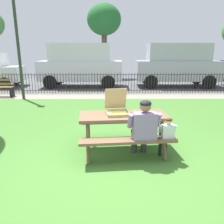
# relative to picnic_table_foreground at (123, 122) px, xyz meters

# --- Properties ---
(ground) EXTENTS (28.00, 11.09, 0.02)m
(ground) POSITION_rel_picnic_table_foreground_xyz_m (-0.11, 0.96, -0.61)
(ground) COLOR #43762E
(cobblestone_walkway) EXTENTS (28.00, 1.40, 0.01)m
(cobblestone_walkway) POSITION_rel_picnic_table_foreground_xyz_m (-0.11, 5.80, -0.60)
(cobblestone_walkway) COLOR gray
(street_asphalt) EXTENTS (28.00, 6.18, 0.01)m
(street_asphalt) POSITION_rel_picnic_table_foreground_xyz_m (-0.11, 9.59, -0.60)
(street_asphalt) COLOR #515154
(picnic_table_foreground) EXTENTS (1.92, 1.63, 0.79)m
(picnic_table_foreground) POSITION_rel_picnic_table_foreground_xyz_m (0.00, 0.00, 0.00)
(picnic_table_foreground) COLOR brown
(picnic_table_foreground) RESTS_ON ground
(pizza_box_open) EXTENTS (0.53, 0.59, 0.51)m
(pizza_box_open) POSITION_rel_picnic_table_foreground_xyz_m (-0.13, 0.07, 0.27)
(pizza_box_open) COLOR tan
(pizza_box_open) RESTS_ON picnic_table_foreground
(adult_at_table) EXTENTS (0.63, 0.61, 1.19)m
(adult_at_table) POSITION_rel_picnic_table_foreground_xyz_m (0.35, -0.47, 0.06)
(adult_at_table) COLOR #373737
(adult_at_table) RESTS_ON ground
(child_at_table) EXTENTS (0.34, 0.33, 0.84)m
(child_at_table) POSITION_rel_picnic_table_foreground_xyz_m (0.79, -0.46, -0.09)
(child_at_table) COLOR black
(child_at_table) RESTS_ON ground
(iron_fence_streetside) EXTENTS (19.04, 0.03, 1.00)m
(iron_fence_streetside) POSITION_rel_picnic_table_foreground_xyz_m (-0.11, 6.50, -0.09)
(iron_fence_streetside) COLOR #2D2823
(iron_fence_streetside) RESTS_ON ground
(lamp_post_walkway) EXTENTS (0.28, 0.28, 4.23)m
(lamp_post_walkway) POSITION_rel_picnic_table_foreground_xyz_m (-4.06, 5.17, 1.97)
(lamp_post_walkway) COLOR #2D382D
(lamp_post_walkway) RESTS_ON ground
(parked_car_center) EXTENTS (4.72, 2.12, 2.46)m
(parked_car_center) POSITION_rel_picnic_table_foreground_xyz_m (-1.95, 8.71, 0.71)
(parked_car_center) COLOR silver
(parked_car_center) RESTS_ON ground
(parked_car_right) EXTENTS (4.76, 2.20, 2.46)m
(parked_car_right) POSITION_rel_picnic_table_foreground_xyz_m (3.64, 8.71, 0.71)
(parked_car_right) COLOR #B1B3C2
(parked_car_right) RESTS_ON ground
(far_tree_midleft) EXTENTS (2.64, 2.64, 5.60)m
(far_tree_midleft) POSITION_rel_picnic_table_foreground_xyz_m (-0.70, 14.03, 3.72)
(far_tree_midleft) COLOR brown
(far_tree_midleft) RESTS_ON ground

